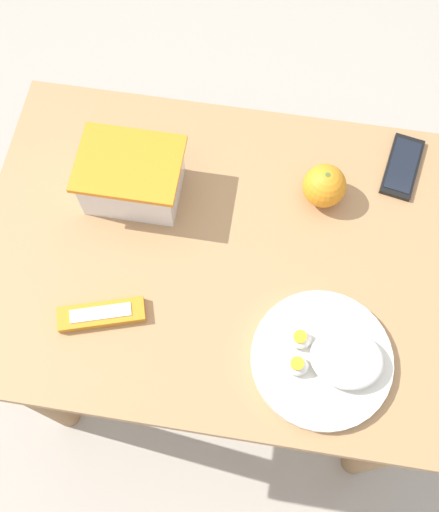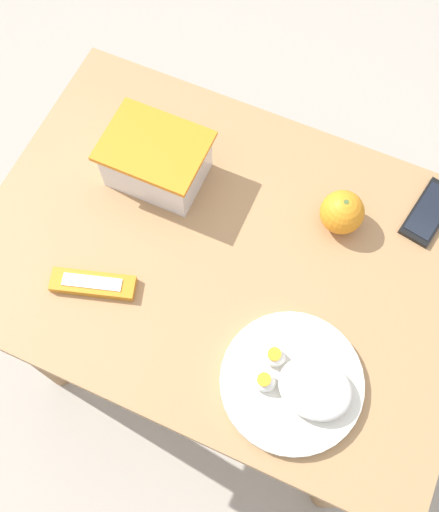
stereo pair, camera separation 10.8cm
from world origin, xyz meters
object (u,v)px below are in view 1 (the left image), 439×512
Objects in this scene: candy_bar at (102,314)px; orange_fruit at (324,186)px; food_container at (133,179)px; cell_phone at (402,167)px; rice_plate at (328,359)px.

orange_fruit is at bearing 39.78° from candy_bar.
food_container is 0.53m from cell_phone.
food_container reaches higher than candy_bar.
food_container reaches higher than rice_plate.
food_container is 0.36m from orange_fruit.
candy_bar is 1.07× the size of cell_phone.
cell_phone is (0.11, 0.41, -0.01)m from rice_plate.
candy_bar is at bearing -140.22° from orange_fruit.
food_container is at bearing -165.26° from cell_phone.
cell_phone is (0.52, 0.39, -0.00)m from candy_bar.
orange_fruit is 0.18m from cell_phone.
rice_plate is at bearing -83.12° from orange_fruit.
orange_fruit is 0.55× the size of cell_phone.
food_container is at bearing 145.17° from rice_plate.
food_container is 2.30× the size of orange_fruit.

